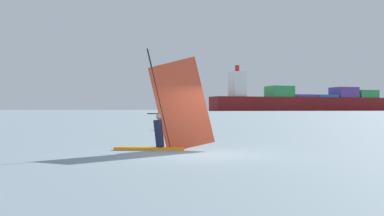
# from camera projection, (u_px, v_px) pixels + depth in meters

# --- Properties ---
(ground_plane) EXTENTS (4000.00, 4000.00, 0.00)m
(ground_plane) POSITION_uv_depth(u_px,v_px,m) (202.00, 155.00, 15.94)
(ground_plane) COLOR gray
(windsurfer) EXTENTS (3.80, 1.17, 3.98)m
(windsurfer) POSITION_uv_depth(u_px,v_px,m) (167.00, 123.00, 17.64)
(windsurfer) COLOR orange
(windsurfer) RESTS_ON ground_plane
(cargo_ship) EXTENTS (196.90, 63.77, 41.77)m
(cargo_ship) POSITION_uv_depth(u_px,v_px,m) (307.00, 101.00, 450.15)
(cargo_ship) COLOR maroon
(cargo_ship) RESTS_ON ground_plane
(channel_buoy) EXTENTS (0.98, 0.98, 1.80)m
(channel_buoy) POSITION_uv_depth(u_px,v_px,m) (175.00, 119.00, 36.46)
(channel_buoy) COLOR #19994C
(channel_buoy) RESTS_ON ground_plane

